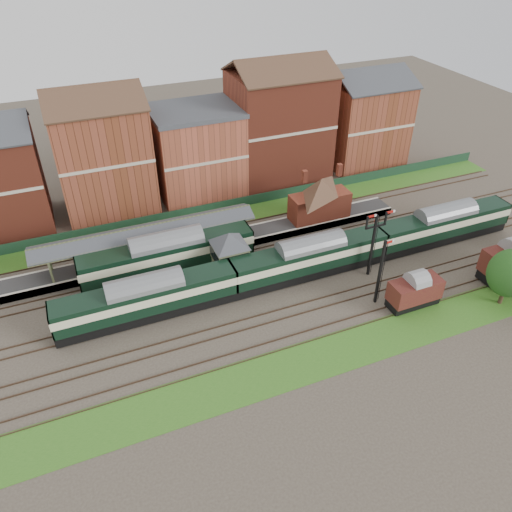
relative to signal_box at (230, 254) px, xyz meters
name	(u,v)px	position (x,y,z in m)	size (l,w,h in m)	color
ground	(265,286)	(3.00, -3.25, -3.19)	(160.00, 160.00, 0.00)	#473D33
grass_back	(219,219)	(3.00, 12.75, -3.16)	(90.00, 4.50, 0.06)	#2D6619
grass_front	(315,359)	(3.00, -15.25, -3.16)	(90.00, 5.00, 0.06)	#2D6619
fence	(214,207)	(3.00, 14.75, -2.44)	(90.00, 0.12, 1.50)	#193823
platform	(197,247)	(-2.00, 6.50, -2.69)	(55.00, 3.40, 1.00)	#2D2D2D
signal_box	(230,254)	(0.00, 0.00, 0.00)	(5.40, 5.40, 6.00)	#667351
brick_hut	(293,253)	(8.00, 0.00, -2.00)	(3.20, 2.64, 2.94)	brown
station_building	(320,198)	(15.00, 6.50, 0.76)	(8.10, 8.10, 5.90)	brown
canopy	(145,230)	(-8.00, 6.50, 1.39)	(26.00, 3.89, 4.08)	#444D30
semaphore_bracket	(373,241)	(15.04, -5.75, 1.44)	(3.60, 0.25, 8.18)	black
semaphore_siding	(380,271)	(13.02, -10.25, 0.96)	(1.23, 0.25, 8.00)	black
town_backdrop	(195,147)	(2.82, 21.75, 3.81)	(69.00, 10.00, 16.00)	brown
dmu_train	(310,257)	(8.55, -3.25, -0.66)	(56.43, 2.96, 4.34)	black
platform_railcar	(168,255)	(-6.38, 3.25, -0.51)	(20.04, 3.15, 4.62)	black
goods_van_a	(415,291)	(16.35, -12.25, -1.24)	(5.63, 2.44, 3.42)	black
goods_van_b	(511,260)	(29.55, -12.25, -0.87)	(6.80, 2.95, 4.13)	black
tree_far	(510,273)	(25.39, -15.63, 0.89)	(4.63, 4.63, 6.75)	#382619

